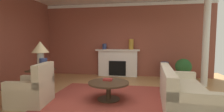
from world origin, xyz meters
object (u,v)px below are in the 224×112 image
(vase_mantel_left, at_px, (104,46))
(vase_mantel_right, at_px, (131,44))
(sofa, at_px, (181,93))
(vase_on_side_table, at_px, (43,64))
(fireplace, at_px, (118,63))
(armchair_near_window, at_px, (33,91))
(potted_plant, at_px, (183,68))
(table_lamp, at_px, (40,50))
(side_table, at_px, (41,80))
(coffee_table, at_px, (109,86))
(vase_tall_corner, at_px, (165,71))

(vase_mantel_left, height_order, vase_mantel_right, vase_mantel_right)
(sofa, xyz_separation_m, vase_on_side_table, (-3.35, 0.10, 0.56))
(sofa, height_order, vase_mantel_left, vase_mantel_left)
(fireplace, relative_size, vase_mantel_left, 7.70)
(armchair_near_window, bearing_deg, potted_plant, 35.29)
(sofa, xyz_separation_m, table_lamp, (-3.50, 0.22, 0.93))
(fireplace, distance_m, potted_plant, 2.51)
(fireplace, xyz_separation_m, side_table, (-1.70, -2.77, -0.13))
(side_table, bearing_deg, coffee_table, -2.09)
(vase_tall_corner, xyz_separation_m, vase_mantel_left, (-2.39, 0.25, 0.90))
(armchair_near_window, relative_size, vase_on_side_table, 3.03)
(coffee_table, distance_m, table_lamp, 2.05)
(sofa, relative_size, coffee_table, 2.16)
(vase_tall_corner, xyz_separation_m, vase_mantel_right, (-1.29, 0.25, 0.99))
(potted_plant, bearing_deg, armchair_near_window, -144.71)
(sofa, height_order, armchair_near_window, armchair_near_window)
(vase_on_side_table, height_order, vase_mantel_right, vase_mantel_right)
(fireplace, height_order, side_table, fireplace)
(vase_mantel_right, bearing_deg, coffee_table, -98.33)
(armchair_near_window, xyz_separation_m, coffee_table, (1.68, 0.56, 0.03))
(coffee_table, distance_m, vase_mantel_right, 2.99)
(sofa, bearing_deg, vase_on_side_table, 178.28)
(side_table, relative_size, vase_tall_corner, 1.04)
(vase_mantel_left, distance_m, vase_mantel_right, 1.10)
(vase_on_side_table, height_order, potted_plant, vase_on_side_table)
(coffee_table, relative_size, table_lamp, 1.33)
(sofa, relative_size, vase_on_side_table, 6.88)
(armchair_near_window, xyz_separation_m, vase_on_side_table, (-0.02, 0.50, 0.55))
(fireplace, distance_m, vase_mantel_right, 0.97)
(sofa, bearing_deg, vase_tall_corner, 89.20)
(sofa, distance_m, armchair_near_window, 3.36)
(coffee_table, relative_size, side_table, 1.43)
(potted_plant, bearing_deg, fireplace, 166.60)
(vase_tall_corner, relative_size, vase_on_side_table, 2.14)
(armchair_near_window, xyz_separation_m, vase_tall_corner, (3.37, 3.09, 0.03))
(fireplace, distance_m, vase_mantel_left, 0.89)
(fireplace, relative_size, table_lamp, 2.40)
(coffee_table, bearing_deg, vase_tall_corner, 56.25)
(table_lamp, distance_m, vase_mantel_right, 3.53)
(vase_on_side_table, bearing_deg, armchair_near_window, -88.03)
(fireplace, height_order, sofa, fireplace)
(vase_tall_corner, bearing_deg, vase_mantel_right, 169.02)
(side_table, bearing_deg, vase_mantel_right, 50.38)
(side_table, bearing_deg, vase_tall_corner, 34.91)
(side_table, bearing_deg, sofa, -3.60)
(sofa, distance_m, table_lamp, 3.63)
(table_lamp, height_order, vase_mantel_left, table_lamp)
(coffee_table, distance_m, potted_plant, 3.22)
(sofa, bearing_deg, armchair_near_window, -173.12)
(side_table, bearing_deg, armchair_near_window, -74.96)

